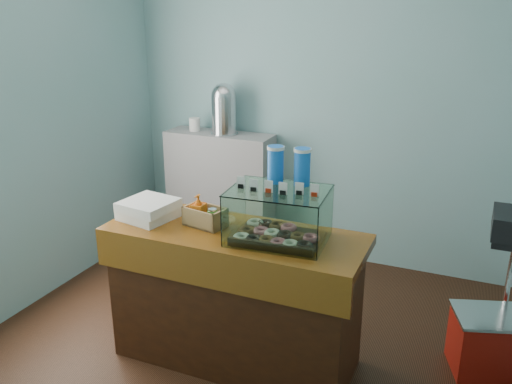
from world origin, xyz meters
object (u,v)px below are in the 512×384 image
at_px(display_case, 279,212).
at_px(coffee_urn, 224,108).
at_px(red_cooler, 489,342).
at_px(counter, 235,296).

relative_size(display_case, coffee_urn, 1.30).
height_order(coffee_urn, red_cooler, coffee_urn).
height_order(display_case, coffee_urn, coffee_urn).
relative_size(display_case, red_cooler, 1.09).
bearing_deg(counter, display_case, 4.91).
bearing_deg(red_cooler, display_case, -176.34).
distance_m(counter, display_case, 0.67).
relative_size(counter, coffee_urn, 3.52).
relative_size(counter, red_cooler, 2.96).
distance_m(coffee_urn, red_cooler, 2.81).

